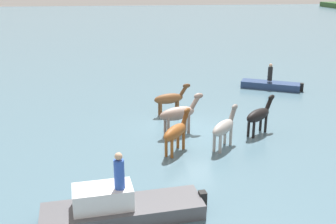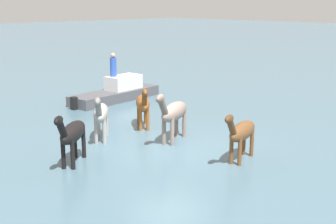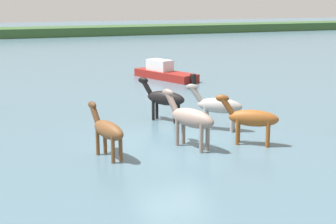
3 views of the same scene
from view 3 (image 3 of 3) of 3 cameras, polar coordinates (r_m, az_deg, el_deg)
The scene contains 8 objects.
ground_plane at distance 17.41m, azimuth 0.58°, elevation -3.77°, with size 190.38×190.38×0.00m, color #476675.
distant_shoreline at distance 69.17m, azimuth -15.78°, elevation 8.51°, with size 171.34×6.00×2.40m, color #32522A.
horse_gray_outer at distance 16.74m, azimuth 2.65°, elevation -0.71°, with size 1.32×2.43×1.93m.
horse_rear_stallion at distance 17.33m, azimuth 9.73°, elevation -0.72°, with size 2.01×1.64×1.76m.
horse_lead at distance 20.45m, azimuth -0.46°, elevation 1.64°, with size 1.71×2.01×1.78m.
horse_mid_herd at distance 15.82m, azimuth -7.15°, elevation -2.09°, with size 0.93×2.19×1.70m.
horse_dun_straggler at distance 19.11m, azimuth 5.84°, elevation 0.75°, with size 1.98×1.77×1.79m.
boat_tender_starboard at distance 31.47m, azimuth -0.40°, elevation 4.50°, with size 3.03×4.97×1.34m.
Camera 3 is at (-6.04, -15.52, 5.09)m, focal length 51.87 mm.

